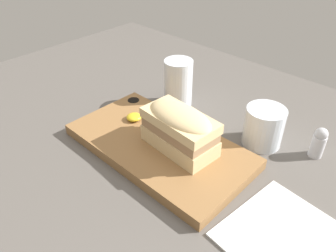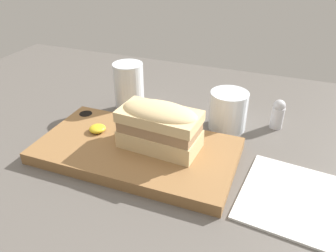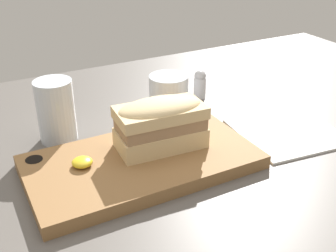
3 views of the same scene
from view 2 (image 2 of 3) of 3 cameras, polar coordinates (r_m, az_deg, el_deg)
The scene contains 8 objects.
dining_table at distance 62.30cm, azimuth 3.84°, elevation -5.58°, with size 147.41×91.06×2.00cm.
serving_board at distance 60.83cm, azimuth -5.52°, elevation -4.23°, with size 36.26×19.40×2.27cm.
sandwich at distance 57.30cm, azimuth -1.47°, elevation 0.23°, with size 14.70×8.29×8.44cm.
mustard_dollop at distance 65.11cm, azimuth -12.20°, elevation -0.44°, with size 3.20×3.20×1.28cm.
water_glass at distance 74.76cm, azimuth -6.76°, elevation 6.12°, with size 6.63×6.63×11.24cm.
wine_glass at distance 68.96cm, azimuth 10.41°, elevation 2.44°, with size 7.81×7.81×8.04cm.
napkin at distance 55.68cm, azimuth 22.24°, elevation -11.95°, with size 19.72×18.84×0.40cm.
salt_shaker at distance 71.74cm, azimuth 18.59°, elevation 2.04°, with size 2.63×2.63×6.38cm.
Camera 2 is at (14.04, -48.08, 38.04)cm, focal length 35.00 mm.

